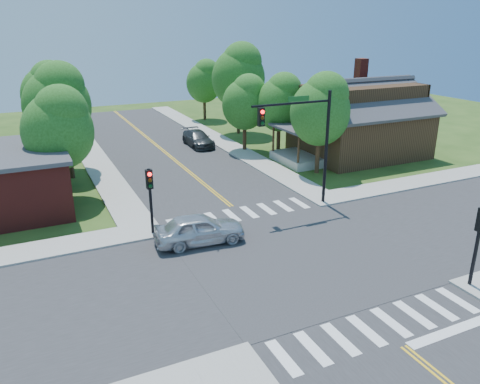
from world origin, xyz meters
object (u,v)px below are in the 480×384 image
signal_mast_ne (304,132)px  house_ne (359,117)px  signal_pole_se (480,232)px  car_silver (200,230)px  car_dgrey (198,139)px  signal_pole_nw (150,189)px

signal_mast_ne → house_ne: signal_mast_ne is taller
signal_pole_se → car_silver: signal_pole_se is taller
car_silver → signal_pole_se: bearing=-129.1°
signal_mast_ne → house_ne: (11.19, 8.65, -1.52)m
signal_pole_se → car_dgrey: (-2.10, 28.56, -1.96)m
signal_mast_ne → signal_pole_nw: bearing=-179.9°
signal_mast_ne → car_silver: 8.82m
car_silver → car_dgrey: bearing=-14.7°
car_dgrey → house_ne: bearing=-36.6°
signal_pole_se → house_ne: 22.03m
signal_pole_se → car_silver: 13.12m
signal_pole_nw → house_ne: bearing=22.7°
car_silver → car_dgrey: car_silver is taller
car_dgrey → signal_pole_se: bearing=-85.6°
signal_mast_ne → car_silver: (-7.55, -2.09, -4.05)m
signal_pole_nw → car_silver: (1.96, -2.08, -1.86)m
signal_pole_nw → signal_mast_ne: bearing=0.1°
house_ne → car_dgrey: bearing=143.1°
car_dgrey → signal_mast_ne: bearing=-88.4°
signal_mast_ne → car_dgrey: (-0.41, 17.35, -4.15)m
car_silver → house_ne: bearing=-54.7°
signal_pole_se → house_ne: house_ne is taller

